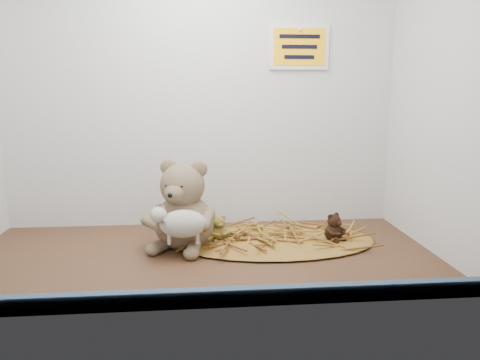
{
  "coord_description": "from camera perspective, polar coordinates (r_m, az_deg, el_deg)",
  "views": [
    {
      "loc": [
        -1.35,
        -115.56,
        42.5
      ],
      "look_at": [
        9.45,
        2.16,
        19.4
      ],
      "focal_mm": 35.0,
      "sensor_mm": 36.0,
      "label": 1
    }
  ],
  "objects": [
    {
      "name": "main_teddy",
      "position": [
        1.27,
        -6.88,
        -2.95
      ],
      "size": [
        25.74,
        26.33,
        24.09
      ],
      "primitive_type": null,
      "rotation": [
        0.0,
        0.0,
        -0.39
      ],
      "color": "#856E52",
      "rests_on": "shelf_floor"
    },
    {
      "name": "wall_sign",
      "position": [
        1.49,
        7.21,
        15.79
      ],
      "size": [
        16.0,
        1.2,
        11.0
      ],
      "primitive_type": "cube",
      "color": "#FFAC0D",
      "rests_on": "back_wall"
    },
    {
      "name": "mini_teddy_brown",
      "position": [
        1.34,
        11.33,
        -5.49
      ],
      "size": [
        8.82,
        8.9,
        7.67
      ],
      "primitive_type": null,
      "rotation": [
        0.0,
        0.0,
        0.62
      ],
      "color": "black",
      "rests_on": "straw_bed"
    },
    {
      "name": "straw_bed",
      "position": [
        1.33,
        4.4,
        -7.39
      ],
      "size": [
        55.95,
        32.49,
        1.08
      ],
      "primitive_type": "ellipsoid",
      "color": "brown",
      "rests_on": "shelf_floor"
    },
    {
      "name": "mini_teddy_tan",
      "position": [
        1.31,
        -2.6,
        -5.74
      ],
      "size": [
        6.79,
        7.03,
        6.99
      ],
      "primitive_type": null,
      "rotation": [
        0.0,
        0.0,
        0.22
      ],
      "color": "olive",
      "rests_on": "straw_bed"
    },
    {
      "name": "front_rail",
      "position": [
        0.96,
        -4.06,
        -14.1
      ],
      "size": [
        119.28,
        2.2,
        3.6
      ],
      "primitive_type": "cube",
      "color": "#39516D",
      "rests_on": "shelf_floor"
    },
    {
      "name": "alcove_shell",
      "position": [
        1.25,
        -4.73,
        12.17
      ],
      "size": [
        120.4,
        60.2,
        90.4
      ],
      "color": "#3D2315",
      "rests_on": "ground"
    },
    {
      "name": "toy_lamb",
      "position": [
        1.19,
        -6.95,
        -5.32
      ],
      "size": [
        15.47,
        9.44,
        9.99
      ],
      "primitive_type": null,
      "color": "beige",
      "rests_on": "main_teddy"
    }
  ]
}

